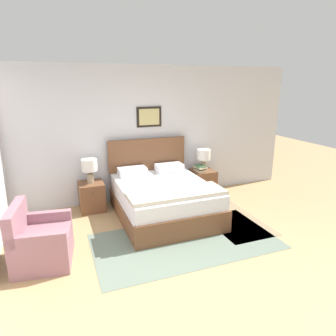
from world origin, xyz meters
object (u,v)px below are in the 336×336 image
bed (163,198)px  nightstand_by_door (203,182)px  nightstand_near_window (92,196)px  armchair (40,242)px  table_lamp_by_door (204,156)px  table_lamp_near_window (90,167)px

bed → nightstand_by_door: bearing=31.6°
nightstand_near_window → nightstand_by_door: same height
armchair → nightstand_by_door: (3.12, 1.49, -0.02)m
bed → nightstand_by_door: size_ratio=3.65×
armchair → table_lamp_by_door: 3.51m
armchair → table_lamp_near_window: (0.84, 1.50, 0.55)m
bed → armchair: 2.13m
table_lamp_near_window → nightstand_by_door: bearing=-0.3°
nightstand_near_window → table_lamp_by_door: size_ratio=1.19×
bed → table_lamp_near_window: bed is taller
bed → table_lamp_by_door: size_ratio=4.35×
nightstand_by_door → table_lamp_by_door: (0.00, 0.01, 0.57)m
table_lamp_near_window → table_lamp_by_door: size_ratio=1.00×
armchair → nightstand_near_window: 1.71m
nightstand_near_window → nightstand_by_door: 2.28m
bed → table_lamp_by_door: bed is taller
nightstand_by_door → table_lamp_near_window: 2.35m
armchair → nightstand_near_window: armchair is taller
bed → armchair: (-1.98, -0.78, -0.05)m
bed → table_lamp_near_window: bearing=148.0°
bed → nightstand_near_window: bed is taller
nightstand_near_window → table_lamp_by_door: (2.28, 0.01, 0.57)m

